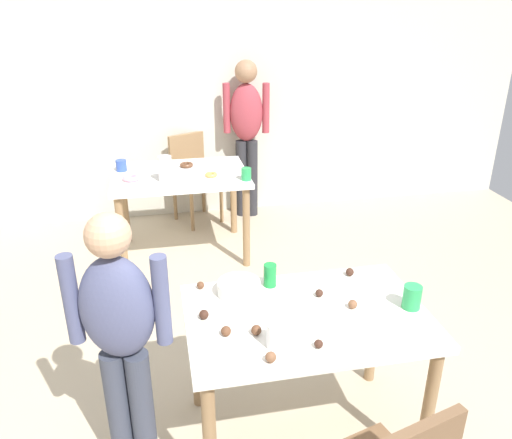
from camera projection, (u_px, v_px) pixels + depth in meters
ground_plane at (305, 437)px, 2.71m from camera, size 6.40×6.40×0.00m
wall_back at (218, 86)px, 5.04m from camera, size 6.40×0.10×2.60m
dining_table_near at (306, 332)px, 2.48m from camera, size 1.15×0.75×0.75m
dining_table_far at (181, 185)px, 4.36m from camera, size 1.13×0.80×0.75m
chair_far_table at (193, 173)px, 5.12m from camera, size 0.53×0.53×0.87m
person_girl_near at (121, 332)px, 2.21m from camera, size 0.45×0.26×1.37m
person_adult_far at (246, 126)px, 5.03m from camera, size 0.46×0.26×1.57m
mixing_bowl at (239, 288)px, 2.58m from camera, size 0.22×0.22×0.07m
soda_can at (270, 275)px, 2.64m from camera, size 0.07×0.07×0.12m
fork_near at (219, 364)px, 2.10m from camera, size 0.17×0.02×0.01m
cup_near_0 at (276, 335)px, 2.19m from camera, size 0.09×0.09×0.12m
cup_near_1 at (412, 297)px, 2.46m from camera, size 0.09×0.09×0.12m
cake_ball_0 at (204, 315)px, 2.39m from camera, size 0.05×0.05×0.05m
cake_ball_1 at (353, 304)px, 2.47m from camera, size 0.04×0.04×0.04m
cake_ball_2 at (271, 357)px, 2.11m from camera, size 0.05×0.05×0.05m
cake_ball_3 at (350, 272)px, 2.75m from camera, size 0.04×0.04×0.04m
cake_ball_4 at (201, 285)px, 2.63m from camera, size 0.04×0.04×0.04m
cake_ball_5 at (319, 344)px, 2.19m from camera, size 0.04×0.04×0.04m
cake_ball_6 at (319, 293)px, 2.57m from camera, size 0.04×0.04×0.04m
cake_ball_7 at (256, 330)px, 2.28m from camera, size 0.05×0.05×0.05m
cake_ball_8 at (226, 331)px, 2.27m from camera, size 0.05×0.05×0.05m
pitcher_far at (165, 169)px, 4.09m from camera, size 0.11×0.11×0.21m
cup_far_0 at (246, 174)px, 4.14m from camera, size 0.08×0.08×0.10m
cup_far_1 at (121, 166)px, 4.36m from camera, size 0.09×0.09×0.09m
donut_far_0 at (211, 175)px, 4.24m from camera, size 0.10×0.10×0.03m
donut_far_1 at (186, 165)px, 4.47m from camera, size 0.12×0.12×0.03m
donut_far_2 at (131, 178)px, 4.15m from camera, size 0.14×0.14×0.04m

